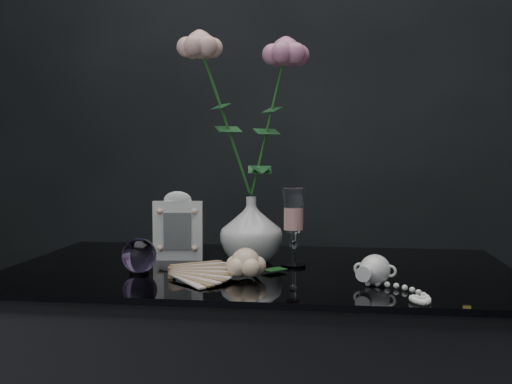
% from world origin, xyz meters
% --- Properties ---
extents(vase, '(0.15, 0.15, 0.14)m').
position_xyz_m(vase, '(-0.03, 0.11, 0.83)').
color(vase, silver).
rests_on(vase, table).
extents(wine_glass, '(0.05, 0.05, 0.17)m').
position_xyz_m(wine_glass, '(0.07, 0.07, 0.85)').
color(wine_glass, white).
rests_on(wine_glass, table).
extents(picture_frame, '(0.12, 0.10, 0.16)m').
position_xyz_m(picture_frame, '(-0.19, 0.11, 0.84)').
color(picture_frame, silver).
rests_on(picture_frame, table).
extents(paperweight, '(0.09, 0.09, 0.07)m').
position_xyz_m(paperweight, '(-0.23, -0.04, 0.80)').
color(paperweight, '#AA7DCB').
rests_on(paperweight, table).
extents(paper_fan, '(0.30, 0.27, 0.03)m').
position_xyz_m(paper_fan, '(-0.15, -0.08, 0.77)').
color(paper_fan, beige).
rests_on(paper_fan, table).
extents(loose_rose, '(0.17, 0.20, 0.06)m').
position_xyz_m(loose_rose, '(-0.01, -0.06, 0.79)').
color(loose_rose, '#FFCEA4').
rests_on(loose_rose, table).
extents(pearl_jar, '(0.24, 0.25, 0.06)m').
position_xyz_m(pearl_jar, '(0.23, -0.08, 0.79)').
color(pearl_jar, white).
rests_on(pearl_jar, table).
extents(roses, '(0.26, 0.14, 0.41)m').
position_xyz_m(roses, '(-0.04, 0.11, 1.11)').
color(roses, '#FFAFA3').
rests_on(roses, vase).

